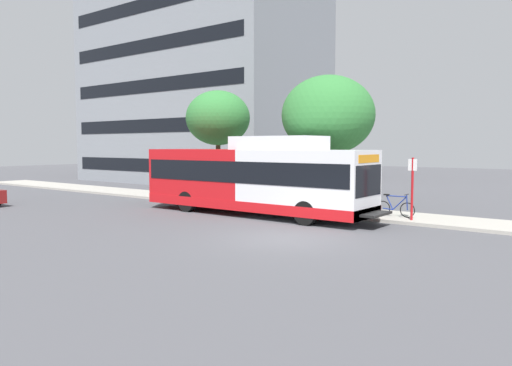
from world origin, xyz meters
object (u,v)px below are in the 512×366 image
Objects in this scene: transit_bus at (254,178)px; bicycle_parked at (395,207)px; bus_stop_sign_pole at (412,184)px; street_tree_near_stop at (328,115)px; street_tree_mid_block at (218,118)px.

transit_bus is 6.46m from bicycle_parked.
street_tree_near_stop is (1.54, 4.84, 3.08)m from bus_stop_sign_pole.
bus_stop_sign_pole is at bearing -73.72° from transit_bus.
street_tree_mid_block is (1.71, 12.28, 3.19)m from bus_stop_sign_pole.
transit_bus is 7.05m from bus_stop_sign_pole.
street_tree_mid_block reaches higher than bus_stop_sign_pole.
bus_stop_sign_pole is at bearing -97.92° from street_tree_mid_block.
street_tree_near_stop is at bearing -91.33° from street_tree_mid_block.
bicycle_parked is 0.28× the size of street_tree_mid_block.
transit_bus reaches higher than bicycle_parked.
bus_stop_sign_pole is 5.94m from street_tree_near_stop.
street_tree_near_stop is at bearing 72.41° from bus_stop_sign_pole.
bicycle_parked is 12.20m from street_tree_mid_block.
bus_stop_sign_pole is 0.40× the size of street_tree_near_stop.
bus_stop_sign_pole is 1.48× the size of bicycle_parked.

